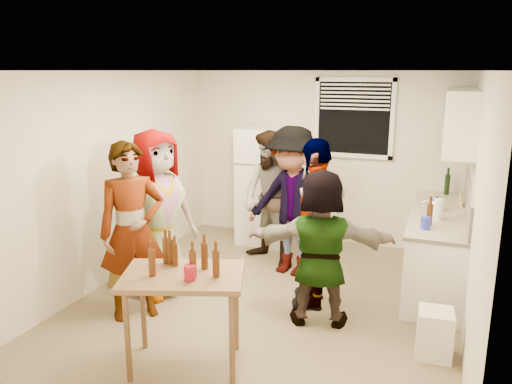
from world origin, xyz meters
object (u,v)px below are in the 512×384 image
at_px(guest_back_right, 291,272).
at_px(guest_black, 313,302).
at_px(guest_stripe, 137,314).
at_px(guest_back_left, 271,262).
at_px(kettle, 436,210).
at_px(wine_bottle, 446,194).
at_px(red_cup, 190,280).
at_px(serving_table, 186,364).
at_px(guest_grey, 161,292).
at_px(trash_bin, 435,331).
at_px(guest_orange, 318,321).
at_px(beer_bottle_counter, 429,225).
at_px(beer_bottle_table, 175,266).
at_px(blue_cup, 425,229).
at_px(refrigerator, 265,186).

distance_m(guest_back_right, guest_black, 0.87).
xyz_separation_m(guest_stripe, guest_back_left, (0.82, 1.90, 0.00)).
distance_m(kettle, wine_bottle, 0.87).
relative_size(red_cup, guest_black, 0.07).
relative_size(kettle, guest_back_left, 0.12).
relative_size(red_cup, guest_back_left, 0.07).
bearing_deg(guest_back_left, serving_table, -62.59).
xyz_separation_m(wine_bottle, guest_grey, (-3.00, -2.32, -0.90)).
xyz_separation_m(guest_grey, guest_stripe, (0.06, -0.57, 0.00)).
height_order(guest_stripe, guest_back_left, guest_back_left).
bearing_deg(trash_bin, red_cup, -151.71).
bearing_deg(wine_bottle, serving_table, -119.76).
relative_size(trash_bin, guest_stripe, 0.24).
bearing_deg(wine_bottle, guest_orange, -115.56).
height_order(serving_table, guest_back_left, serving_table).
bearing_deg(beer_bottle_counter, beer_bottle_table, -137.06).
distance_m(serving_table, red_cup, 0.86).
distance_m(serving_table, guest_back_right, 2.30).
distance_m(serving_table, beer_bottle_table, 0.87).
xyz_separation_m(kettle, blue_cup, (-0.08, -0.81, 0.00)).
bearing_deg(guest_stripe, guest_back_right, 8.89).
bearing_deg(refrigerator, wine_bottle, 4.18).
bearing_deg(refrigerator, red_cup, -79.83).
xyz_separation_m(wine_bottle, guest_back_left, (-2.11, -0.99, -0.90)).
xyz_separation_m(wine_bottle, guest_back_right, (-1.76, -1.22, -0.90)).
relative_size(beer_bottle_table, guest_stripe, 0.11).
height_order(red_cup, guest_stripe, red_cup).
xyz_separation_m(blue_cup, guest_back_right, (-1.58, 0.45, -0.90)).
bearing_deg(guest_back_left, wine_bottle, 50.05).
distance_m(kettle, guest_black, 1.84).
xyz_separation_m(kettle, guest_back_right, (-1.66, -0.36, -0.90)).
bearing_deg(blue_cup, beer_bottle_table, -139.12).
height_order(refrigerator, guest_black, refrigerator).
height_order(red_cup, guest_back_right, red_cup).
bearing_deg(serving_table, kettle, 54.22).
distance_m(red_cup, guest_back_left, 2.76).
bearing_deg(guest_back_right, guest_grey, -125.18).
bearing_deg(serving_table, guest_stripe, 146.41).
xyz_separation_m(serving_table, guest_grey, (-0.99, 1.19, 0.00)).
bearing_deg(trash_bin, beer_bottle_table, -159.78).
bearing_deg(refrigerator, trash_bin, -43.84).
height_order(trash_bin, guest_orange, trash_bin).
bearing_deg(beer_bottle_table, beer_bottle_counter, 42.94).
bearing_deg(wine_bottle, beer_bottle_table, -122.48).
bearing_deg(guest_orange, serving_table, 39.35).
relative_size(wine_bottle, red_cup, 2.13).
relative_size(wine_bottle, blue_cup, 2.03).
distance_m(red_cup, guest_grey, 1.90).
xyz_separation_m(kettle, guest_back_left, (-2.01, -0.13, -0.90)).
distance_m(kettle, guest_back_left, 2.21).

